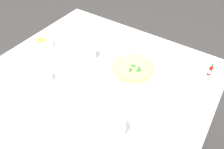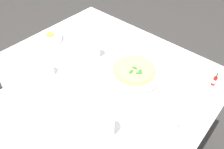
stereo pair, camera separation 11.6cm
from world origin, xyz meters
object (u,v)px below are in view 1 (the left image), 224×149
Objects in this scene: hot_sauce_bottle at (210,70)px; citrus_bowl at (42,42)px; pizza_plate at (133,69)px; water_glass_far_left at (90,51)px; pizza at (133,67)px; pepper_shaker at (215,72)px; coffee_cup_left_edge at (45,76)px; salt_shaker at (204,70)px; water_glass_near_left at (117,126)px; coffee_cup_center_back at (177,115)px.

citrus_bowl is at bearing 18.39° from hot_sauce_bottle.
pizza_plate is 0.28m from water_glass_far_left.
water_glass_far_left reaches higher than hot_sauce_bottle.
pepper_shaker is (-0.40, -0.22, 0.00)m from pizza.
coffee_cup_left_edge is 0.87× the size of citrus_bowl.
citrus_bowl reaches higher than pepper_shaker.
pizza is 0.40m from salt_shaker.
pizza is at bearing 29.02° from hot_sauce_bottle.
water_glass_near_left reaches higher than pizza_plate.
salt_shaker is at bearing -159.27° from water_glass_far_left.
coffee_cup_left_edge is at bearing 42.47° from pizza.
citrus_bowl is at bearing 11.08° from pizza.
citrus_bowl is (0.94, -0.05, -0.00)m from coffee_cup_center_back.
salt_shaker is (-0.35, -0.20, 0.01)m from pizza_plate.
coffee_cup_center_back is at bearing -132.50° from water_glass_near_left.
water_glass_near_left is 0.62m from salt_shaker.
hot_sauce_bottle reaches higher than coffee_cup_center_back.
coffee_cup_left_edge is at bearing 12.99° from coffee_cup_center_back.
pizza_plate is 2.20× the size of citrus_bowl.
water_glass_far_left reaches higher than salt_shaker.
water_glass_near_left is 1.87× the size of salt_shaker.
water_glass_far_left is 1.04× the size of water_glass_near_left.
pepper_shaker reaches higher than pizza_plate.
pizza_plate is 0.37m from coffee_cup_center_back.
pepper_shaker is (-0.68, -0.26, -0.03)m from water_glass_far_left.
coffee_cup_left_edge is at bearing -5.97° from water_glass_near_left.
water_glass_near_left is at bearing 66.04° from pepper_shaker.
coffee_cup_center_back is 0.38m from hot_sauce_bottle.
citrus_bowl is at bearing 18.42° from pepper_shaker.
pepper_shaker reaches higher than pizza.
hot_sauce_bottle is at bearing -161.61° from citrus_bowl.
water_glass_near_left reaches higher than pepper_shaker.
water_glass_far_left is at bearing -105.88° from coffee_cup_left_edge.
coffee_cup_center_back reaches higher than pizza_plate.
citrus_bowl is 1.07m from pepper_shaker.
water_glass_far_left reaches higher than pizza_plate.
hot_sauce_bottle is at bearing -150.98° from pizza.
coffee_cup_center_back is at bearing 176.98° from citrus_bowl.
water_glass_far_left is 1.32× the size of hot_sauce_bottle.
citrus_bowl reaches higher than coffee_cup_center_back.
pizza is 0.46m from pepper_shaker.
pepper_shaker is (-0.40, -0.22, 0.01)m from pizza_plate.
coffee_cup_left_edge is at bearing 140.44° from citrus_bowl.
pizza_plate is at bearing 28.97° from hot_sauce_bottle.
pepper_shaker is (-1.01, -0.34, -0.00)m from citrus_bowl.
pepper_shaker is at bearing -161.58° from citrus_bowl.
citrus_bowl is at bearing 18.35° from salt_shaker.
coffee_cup_left_edge is 2.31× the size of pepper_shaker.
pepper_shaker is at bearing -160.35° from hot_sauce_bottle.
water_glass_far_left is at bearing 20.73° from salt_shaker.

